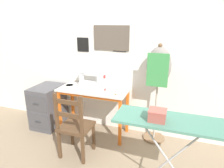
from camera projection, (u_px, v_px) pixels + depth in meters
ground_plane at (88, 140)px, 3.05m from camera, size 14.00×14.00×0.00m
wall_back at (100, 51)px, 3.14m from camera, size 10.00×0.07×2.55m
sewing_table at (93, 96)px, 3.05m from camera, size 1.07×0.47×0.75m
sewing_machine at (94, 79)px, 3.06m from camera, size 0.41×0.15×0.33m
fabric_bowl at (70, 86)px, 3.08m from camera, size 0.15×0.15×0.05m
scissors at (117, 94)px, 2.81m from camera, size 0.13×0.07×0.01m
thread_spool_near_machine at (105, 90)px, 2.96m from camera, size 0.03×0.03×0.03m
wooden_chair at (75, 127)px, 2.58m from camera, size 0.40×0.38×0.91m
filing_cabinet at (48, 106)px, 3.39m from camera, size 0.41×0.57×0.70m
dress_form at (158, 72)px, 2.76m from camera, size 0.33×0.32×1.45m
ironing_board at (172, 125)px, 1.83m from camera, size 1.06×0.38×0.88m
storage_box at (157, 115)px, 1.79m from camera, size 0.16×0.15×0.10m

